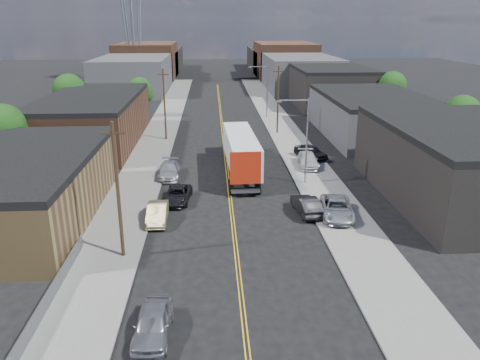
{
  "coord_description": "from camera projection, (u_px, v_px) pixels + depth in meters",
  "views": [
    {
      "loc": [
        -1.6,
        -20.76,
        16.33
      ],
      "look_at": [
        0.84,
        19.42,
        2.5
      ],
      "focal_mm": 35.0,
      "sensor_mm": 36.0,
      "label": 1
    }
  ],
  "objects": [
    {
      "name": "streetlight_near",
      "position": [
        303.0,
        134.0,
        47.29
      ],
      "size": [
        3.39,
        0.25,
        9.0
      ],
      "color": "gray",
      "rests_on": "ground"
    },
    {
      "name": "industrial_right_a",
      "position": [
        464.0,
        163.0,
        43.98
      ],
      "size": [
        14.0,
        22.0,
        7.1
      ],
      "color": "black",
      "rests_on": "ground"
    },
    {
      "name": "skyline_left_b",
      "position": [
        147.0,
        61.0,
        135.5
      ],
      "size": [
        16.0,
        26.0,
        10.0
      ],
      "primitive_type": "cube",
      "color": "#553222",
      "rests_on": "ground"
    },
    {
      "name": "skyline_left_a",
      "position": [
        134.0,
        74.0,
        112.22
      ],
      "size": [
        16.0,
        30.0,
        8.0
      ],
      "primitive_type": "cube",
      "color": "#3A3A3D",
      "rests_on": "ground"
    },
    {
      "name": "sidewalk_left",
      "position": [
        157.0,
        140.0,
        66.9
      ],
      "size": [
        5.0,
        140.0,
        0.15
      ],
      "primitive_type": "cube",
      "color": "slate",
      "rests_on": "ground"
    },
    {
      "name": "car_left_b",
      "position": [
        157.0,
        213.0,
        39.69
      ],
      "size": [
        1.69,
        4.68,
        1.53
      ],
      "primitive_type": "imported",
      "rotation": [
        0.0,
        0.0,
        0.02
      ],
      "color": "#938960",
      "rests_on": "ground"
    },
    {
      "name": "skyline_right_c",
      "position": [
        275.0,
        60.0,
        157.16
      ],
      "size": [
        16.0,
        40.0,
        7.0
      ],
      "primitive_type": "cube",
      "color": "black",
      "rests_on": "ground"
    },
    {
      "name": "sidewalk_right",
      "position": [
        289.0,
        138.0,
        67.99
      ],
      "size": [
        5.0,
        140.0,
        0.15
      ],
      "primitive_type": "cube",
      "color": "slate",
      "rests_on": "ground"
    },
    {
      "name": "tree_left_far",
      "position": [
        140.0,
        91.0,
        81.24
      ],
      "size": [
        4.35,
        4.2,
        6.97
      ],
      "color": "black",
      "rests_on": "ground"
    },
    {
      "name": "chainlink_fence",
      "position": [
        47.0,
        302.0,
        27.42
      ],
      "size": [
        0.05,
        16.0,
        1.22
      ],
      "color": "slate",
      "rests_on": "ground"
    },
    {
      "name": "tree_left_mid",
      "position": [
        70.0,
        92.0,
        73.76
      ],
      "size": [
        5.1,
        5.04,
        8.37
      ],
      "color": "black",
      "rests_on": "ground"
    },
    {
      "name": "car_right_lot_c",
      "position": [
        311.0,
        152.0,
        57.37
      ],
      "size": [
        4.04,
        5.15,
        1.64
      ],
      "primitive_type": "imported",
      "rotation": [
        0.0,
        0.0,
        0.51
      ],
      "color": "black",
      "rests_on": "sidewalk_right"
    },
    {
      "name": "utility_pole_left_far",
      "position": [
        164.0,
        104.0,
        65.33
      ],
      "size": [
        1.6,
        0.26,
        10.0
      ],
      "color": "black",
      "rests_on": "ground"
    },
    {
      "name": "car_right_lot_a",
      "position": [
        337.0,
        208.0,
        40.31
      ],
      "size": [
        3.37,
        5.97,
        1.58
      ],
      "primitive_type": "imported",
      "rotation": [
        0.0,
        0.0,
        -0.14
      ],
      "color": "#B5B7BA",
      "rests_on": "sidewalk_right"
    },
    {
      "name": "car_left_c",
      "position": [
        177.0,
        195.0,
        44.04
      ],
      "size": [
        2.8,
        5.2,
        1.39
      ],
      "primitive_type": "imported",
      "rotation": [
        0.0,
        0.0,
        -0.1
      ],
      "color": "black",
      "rests_on": "ground"
    },
    {
      "name": "warehouse_tan",
      "position": [
        22.0,
        186.0,
        40.04
      ],
      "size": [
        12.0,
        22.0,
        5.6
      ],
      "color": "olive",
      "rests_on": "ground"
    },
    {
      "name": "utility_pole_right",
      "position": [
        278.0,
        100.0,
        69.1
      ],
      "size": [
        1.6,
        0.26,
        10.0
      ],
      "color": "black",
      "rests_on": "ground"
    },
    {
      "name": "warehouse_brown",
      "position": [
        93.0,
        119.0,
        64.42
      ],
      "size": [
        12.0,
        26.0,
        6.6
      ],
      "color": "#553222",
      "rests_on": "ground"
    },
    {
      "name": "industrial_right_b",
      "position": [
        373.0,
        115.0,
        68.68
      ],
      "size": [
        14.0,
        24.0,
        6.1
      ],
      "color": "#3A3A3D",
      "rests_on": "ground"
    },
    {
      "name": "car_left_d",
      "position": [
        169.0,
        170.0,
        50.95
      ],
      "size": [
        2.28,
        5.42,
        1.56
      ],
      "primitive_type": "imported",
      "rotation": [
        0.0,
        0.0,
        0.02
      ],
      "color": "#B4B6BA",
      "rests_on": "ground"
    },
    {
      "name": "skyline_left_c",
      "position": [
        155.0,
        61.0,
        154.87
      ],
      "size": [
        16.0,
        40.0,
        7.0
      ],
      "primitive_type": "cube",
      "color": "black",
      "rests_on": "ground"
    },
    {
      "name": "car_right_lot_b",
      "position": [
        308.0,
        160.0,
        54.21
      ],
      "size": [
        2.56,
        5.46,
        1.54
      ],
      "primitive_type": "imported",
      "rotation": [
        0.0,
        0.0,
        -0.08
      ],
      "color": "#B0B0B0",
      "rests_on": "sidewalk_right"
    },
    {
      "name": "skyline_right_a",
      "position": [
        299.0,
        73.0,
        114.52
      ],
      "size": [
        16.0,
        30.0,
        8.0
      ],
      "primitive_type": "cube",
      "color": "#3A3A3D",
      "rests_on": "ground"
    },
    {
      "name": "semi_truck",
      "position": [
        240.0,
        148.0,
        52.67
      ],
      "size": [
        3.51,
        17.48,
        4.56
      ],
      "rotation": [
        0.0,
        0.0,
        0.04
      ],
      "color": "silver",
      "rests_on": "ground"
    },
    {
      "name": "car_ahead_truck",
      "position": [
        235.0,
        139.0,
        64.5
      ],
      "size": [
        2.66,
        5.06,
        1.36
      ],
      "primitive_type": "imported",
      "rotation": [
        0.0,
        0.0,
        -0.09
      ],
      "color": "black",
      "rests_on": "ground"
    },
    {
      "name": "car_left_a",
      "position": [
        153.0,
        323.0,
        25.22
      ],
      "size": [
        2.07,
        4.82,
        1.62
      ],
      "primitive_type": "imported",
      "rotation": [
        0.0,
        0.0,
        -0.03
      ],
      "color": "#9D9EA1",
      "rests_on": "ground"
    },
    {
      "name": "tree_left_near",
      "position": [
        4.0,
        129.0,
        50.26
      ],
      "size": [
        4.85,
        4.76,
        7.91
      ],
      "color": "black",
      "rests_on": "ground"
    },
    {
      "name": "utility_pole_left_near",
      "position": [
        118.0,
        191.0,
        32.29
      ],
      "size": [
        1.6,
        0.26,
        10.0
      ],
      "color": "black",
      "rests_on": "ground"
    },
    {
      "name": "centerline",
      "position": [
        223.0,
        139.0,
        67.47
      ],
      "size": [
        0.32,
        120.0,
        0.01
      ],
      "primitive_type": "cube",
      "color": "gold",
      "rests_on": "ground"
    },
    {
      "name": "skyline_right_b",
      "position": [
        284.0,
        60.0,
        137.79
      ],
      "size": [
        16.0,
        26.0,
        10.0
      ],
      "primitive_type": "cube",
      "color": "#553222",
      "rests_on": "ground"
    },
    {
      "name": "car_right_oncoming",
      "position": [
        306.0,
        205.0,
        41.35
      ],
      "size": [
        2.23,
        5.03,
        1.6
      ],
      "primitive_type": "imported",
      "rotation": [
        0.0,
        0.0,
        3.25
      ],
      "color": "black",
      "rests_on": "ground"
    },
    {
      "name": "industrial_right_c",
      "position": [
        330.0,
        86.0,
        92.98
      ],
      "size": [
        14.0,
        22.0,
        7.6
      ],
      "color": "black",
      "rests_on": "ground"
    },
    {
      "name": "streetlight_far",
      "position": [
        265.0,
        87.0,
        80.33
      ],
      "size": [
        3.39,
        0.25,
        9.0
      ],
      "color": "gray",
      "rests_on": "ground"
    },
    {
      "name": "tree_right_far",
      "position": [
        393.0,
        87.0,
        81.67
      ],
      "size": [
        4.85,
        4.76,
        7.91
      ],
      "color": "black",
      "rests_on": "ground"
    },
    {
      "name": "ground",
      "position": [
        221.0,
        118.0,
        81.63
      ],
      "size": [
        260.0,
        260.0,
        0.0
      ],
      "primitive_type": "plane",
      "color": "black",
      "rests_on": "ground"
    },
    {
      "name": "tree_right_near",
      "position": [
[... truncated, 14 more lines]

